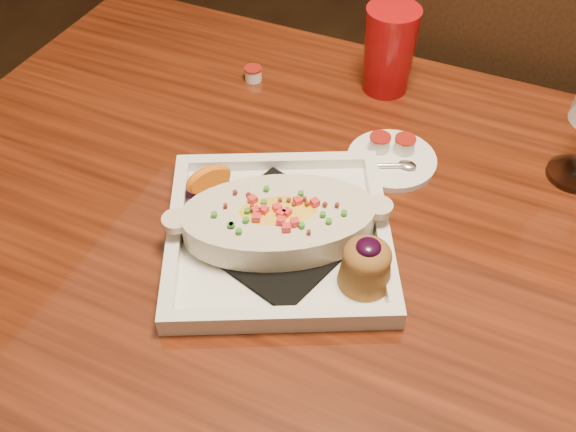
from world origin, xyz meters
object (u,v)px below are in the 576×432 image
at_px(table, 388,288).
at_px(plate, 284,228).
at_px(chair_far, 468,121).
at_px(saucer, 391,157).
at_px(red_tumbler, 389,50).

height_order(table, plate, plate).
xyz_separation_m(chair_far, plate, (-0.14, -0.69, 0.27)).
bearing_deg(saucer, plate, -109.89).
bearing_deg(table, saucer, 110.86).
xyz_separation_m(chair_far, saucer, (-0.06, -0.47, 0.25)).
distance_m(table, plate, 0.20).
relative_size(plate, red_tumbler, 2.65).
bearing_deg(chair_far, saucer, 82.85).
xyz_separation_m(table, plate, (-0.14, -0.06, 0.13)).
height_order(table, chair_far, chair_far).
distance_m(table, saucer, 0.20).
relative_size(table, red_tumbler, 10.15).
relative_size(table, plate, 3.83).
distance_m(chair_far, saucer, 0.54).
relative_size(table, saucer, 11.10).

